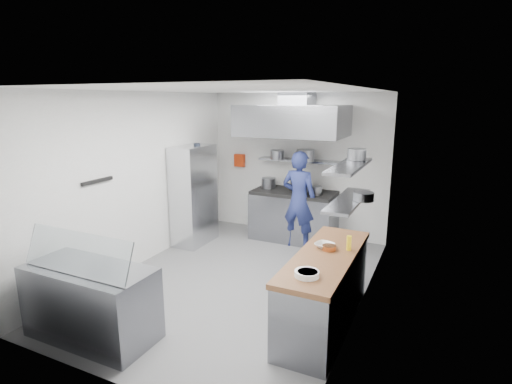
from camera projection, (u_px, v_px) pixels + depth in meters
The scene contains 36 objects.
floor at pixel (239, 280), 6.04m from camera, with size 5.00×5.00×0.00m, color #59595B.
ceiling at pixel (237, 90), 5.40m from camera, with size 5.00×5.00×0.00m, color silver.
wall_back at pixel (297, 165), 7.92m from camera, with size 3.60×0.02×2.80m, color white.
wall_front at pixel (106, 248), 3.52m from camera, with size 3.60×0.02×2.80m, color white.
wall_left at pixel (140, 180), 6.47m from camera, with size 5.00×0.02×2.80m, color white.
wall_right at pixel (366, 204), 4.97m from camera, with size 5.00×0.02×2.80m, color white.
gas_range at pixel (294, 217), 7.75m from camera, with size 1.60×0.80×0.90m, color gray.
cooktop at pixel (294, 193), 7.64m from camera, with size 1.57×0.78×0.06m, color black.
stock_pot_left at pixel (269, 183), 7.90m from camera, with size 0.28×0.28×0.20m, color slate.
stock_pot_mid at pixel (299, 185), 7.59m from camera, with size 0.34×0.34×0.24m, color slate.
stock_pot_right at pixel (316, 190), 7.34m from camera, with size 0.24×0.24×0.16m, color slate.
over_range_shelf at pixel (299, 160), 7.71m from camera, with size 1.60×0.30×0.04m, color gray.
shelf_pot_a at pixel (277, 155), 7.67m from camera, with size 0.27×0.27×0.18m, color slate.
shelf_pot_b at pixel (305, 156), 7.44m from camera, with size 0.33×0.33×0.22m, color slate.
extractor_hood at pixel (292, 121), 7.17m from camera, with size 1.90×1.15×0.55m, color gray.
hood_duct at pixel (297, 99), 7.28m from camera, with size 0.55×0.55×0.24m, color slate.
red_firebox at pixel (240, 160), 8.39m from camera, with size 0.22×0.10×0.26m, color red.
chef at pixel (299, 200), 7.24m from camera, with size 0.65×0.43×1.79m, color navy.
wire_rack at pixel (194, 195), 7.45m from camera, with size 0.50×0.90×1.85m, color silver.
rack_bin_a at pixel (191, 203), 7.39m from camera, with size 0.15×0.19×0.17m, color white.
rack_bin_b at pixel (200, 173), 7.58m from camera, with size 0.15×0.20×0.17m, color yellow.
rack_jar at pixel (197, 148), 7.30m from camera, with size 0.12×0.12×0.18m, color black.
knife_strip at pixel (97, 181), 5.63m from camera, with size 0.04×0.55×0.05m, color black.
prep_counter_base at pixel (324, 291), 4.80m from camera, with size 0.62×2.00×0.84m, color gray.
prep_counter_top at pixel (326, 257), 4.70m from camera, with size 0.65×2.04×0.06m, color brown.
plate_stack_a at pixel (307, 274), 4.10m from camera, with size 0.26×0.26×0.06m, color white.
plate_stack_b at pixel (308, 274), 4.09m from camera, with size 0.21×0.21×0.06m, color white.
copper_pan at pixel (329, 248), 4.81m from camera, with size 0.17×0.17×0.06m, color #B26432.
squeeze_bottle at pixel (349, 243), 4.80m from camera, with size 0.06×0.06×0.18m, color yellow.
mixing_bowl at pixel (325, 245), 4.89m from camera, with size 0.23×0.23×0.06m, color white.
wall_shelf_lower at pixel (348, 201), 4.75m from camera, with size 0.30×1.30×0.04m, color gray.
wall_shelf_upper at pixel (350, 166), 4.66m from camera, with size 0.30×1.30×0.04m, color gray.
shelf_pot_c at pixel (364, 196), 4.66m from camera, with size 0.24×0.24×0.10m, color slate.
shelf_pot_d at pixel (357, 154), 4.96m from camera, with size 0.23×0.23×0.14m, color slate.
display_case at pixel (91, 302), 4.54m from camera, with size 1.50×0.70×0.85m, color gray.
display_glass at pixel (77, 253), 4.28m from camera, with size 1.47×0.02×0.45m, color silver.
Camera 1 is at (2.61, -4.93, 2.68)m, focal length 28.00 mm.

